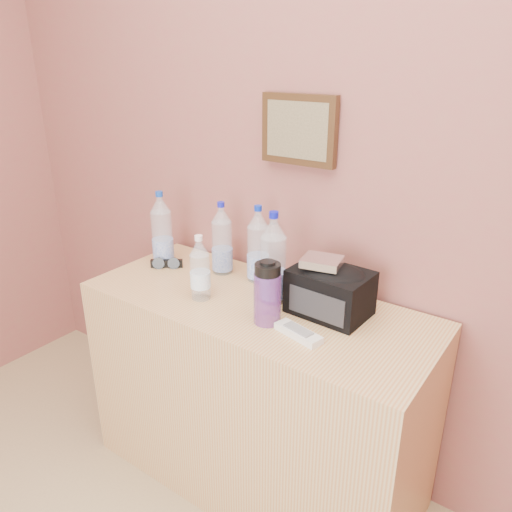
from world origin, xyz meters
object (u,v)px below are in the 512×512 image
(nalgene_bottle, at_px, (267,293))
(toiletry_bag, at_px, (330,289))
(pet_large_d, at_px, (273,262))
(sunglasses, at_px, (167,263))
(pet_small, at_px, (200,271))
(ac_remote, at_px, (298,333))
(foil_packet, at_px, (322,262))
(pet_large_a, at_px, (162,232))
(pet_large_b, at_px, (222,242))
(dresser, at_px, (256,394))
(pet_large_c, at_px, (258,248))

(nalgene_bottle, bearing_deg, toiletry_bag, 51.97)
(pet_large_d, xyz_separation_m, sunglasses, (-0.53, -0.01, -0.13))
(pet_small, distance_m, ac_remote, 0.44)
(nalgene_bottle, height_order, sunglasses, nalgene_bottle)
(foil_packet, bearing_deg, ac_remote, -83.06)
(pet_large_a, bearing_deg, pet_large_b, 15.17)
(pet_large_a, bearing_deg, sunglasses, -32.54)
(pet_small, bearing_deg, nalgene_bottle, -0.99)
(nalgene_bottle, xyz_separation_m, sunglasses, (-0.60, 0.14, -0.09))
(pet_large_a, bearing_deg, ac_remote, -13.14)
(dresser, distance_m, pet_small, 0.55)
(dresser, relative_size, pet_large_a, 4.14)
(pet_large_a, height_order, nalgene_bottle, pet_large_a)
(pet_large_d, relative_size, foil_packet, 2.64)
(pet_large_c, relative_size, pet_large_d, 0.91)
(dresser, xyz_separation_m, nalgene_bottle, (0.11, -0.09, 0.52))
(pet_large_b, height_order, nalgene_bottle, pet_large_b)
(pet_large_c, xyz_separation_m, toiletry_bag, (0.36, -0.08, -0.05))
(pet_large_d, distance_m, toiletry_bag, 0.22)
(pet_small, xyz_separation_m, nalgene_bottle, (0.30, -0.01, 0.00))
(pet_large_c, distance_m, ac_remote, 0.47)
(nalgene_bottle, bearing_deg, ac_remote, -8.08)
(pet_small, relative_size, sunglasses, 1.82)
(pet_large_a, distance_m, foil_packet, 0.76)
(pet_large_b, distance_m, nalgene_bottle, 0.45)
(pet_small, relative_size, nalgene_bottle, 1.11)
(pet_large_c, distance_m, sunglasses, 0.42)
(pet_small, height_order, foil_packet, pet_small)
(pet_large_d, height_order, foil_packet, pet_large_d)
(sunglasses, xyz_separation_m, ac_remote, (0.74, -0.15, -0.01))
(ac_remote, bearing_deg, pet_small, -169.70)
(pet_large_a, distance_m, toiletry_bag, 0.79)
(pet_large_c, distance_m, pet_small, 0.27)
(pet_large_d, bearing_deg, nalgene_bottle, -62.84)
(pet_small, distance_m, foil_packet, 0.45)
(dresser, xyz_separation_m, pet_small, (-0.18, -0.09, 0.52))
(sunglasses, relative_size, foil_packet, 1.05)
(pet_large_c, bearing_deg, pet_large_b, -171.98)
(ac_remote, bearing_deg, pet_large_c, 155.38)
(pet_large_d, height_order, pet_small, pet_large_d)
(pet_large_b, bearing_deg, pet_large_d, -16.49)
(pet_large_b, relative_size, foil_packet, 2.34)
(dresser, relative_size, foil_packet, 10.25)
(pet_large_d, bearing_deg, ac_remote, -38.24)
(pet_large_c, height_order, nalgene_bottle, pet_large_c)
(sunglasses, xyz_separation_m, toiletry_bag, (0.74, 0.04, 0.07))
(pet_large_d, bearing_deg, dresser, -128.75)
(pet_small, bearing_deg, foil_packet, 20.70)
(dresser, distance_m, ac_remote, 0.50)
(pet_large_c, xyz_separation_m, pet_small, (-0.08, -0.25, -0.03))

